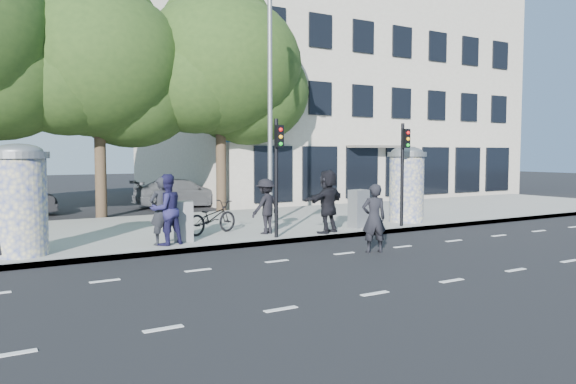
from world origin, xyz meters
TOP-DOWN VIEW (x-y plane):
  - ground at (0.00, 0.00)m, footprint 120.00×120.00m
  - sidewalk at (0.00, 7.50)m, footprint 40.00×8.00m
  - curb at (0.00, 3.55)m, footprint 40.00×0.10m
  - lane_dash_near at (0.00, -2.20)m, footprint 32.00×0.12m
  - lane_dash_far at (0.00, 1.40)m, footprint 32.00×0.12m
  - ad_column_left at (-7.20, 4.50)m, footprint 1.36×1.36m
  - ad_column_right at (5.20, 4.70)m, footprint 1.36×1.36m
  - traffic_pole_near at (-0.60, 3.79)m, footprint 0.22×0.31m
  - traffic_pole_far at (4.20, 3.79)m, footprint 0.22×0.31m
  - street_lamp at (0.80, 6.63)m, footprint 0.25×0.93m
  - tree_near_left at (-3.50, 12.70)m, footprint 6.80×6.80m
  - tree_center at (1.50, 12.30)m, footprint 7.00×7.00m
  - building at (12.00, 19.99)m, footprint 20.30×15.85m
  - ped_b at (-3.86, 4.26)m, footprint 0.72×0.53m
  - ped_c at (-3.76, 4.18)m, footprint 1.05×0.91m
  - ped_d at (-0.51, 4.64)m, footprint 1.21×0.93m
  - ped_f at (1.21, 3.85)m, footprint 1.89×1.23m
  - man_road at (0.76, 1.15)m, footprint 0.76×0.62m
  - bicycle at (-1.91, 5.43)m, footprint 1.25×1.99m
  - cabinet_left at (-3.16, 4.51)m, footprint 0.62×0.53m
  - cabinet_right at (2.76, 4.32)m, footprint 0.65×0.52m
  - car_right at (0.86, 15.33)m, footprint 2.07×4.70m

SIDE VIEW (x-z plane):
  - ground at x=0.00m, z-range 0.00..0.00m
  - lane_dash_near at x=0.00m, z-range 0.00..0.01m
  - lane_dash_far at x=0.00m, z-range 0.00..0.01m
  - sidewalk at x=0.00m, z-range 0.00..0.15m
  - curb at x=0.00m, z-range -0.01..0.15m
  - bicycle at x=-1.91m, z-range 0.15..1.14m
  - car_right at x=0.86m, z-range 0.00..1.34m
  - cabinet_left at x=-3.16m, z-range 0.15..1.25m
  - cabinet_right at x=2.76m, z-range 0.15..1.38m
  - man_road at x=0.76m, z-range 0.00..1.78m
  - ped_d at x=-0.51m, z-range 0.15..1.81m
  - ped_b at x=-3.86m, z-range 0.15..1.96m
  - ped_c at x=-3.76m, z-range 0.15..2.03m
  - ped_f at x=1.21m, z-range 0.15..2.07m
  - ad_column_left at x=-7.20m, z-range 0.21..2.86m
  - ad_column_right at x=5.20m, z-range 0.21..2.86m
  - traffic_pole_near at x=-0.60m, z-range 0.53..3.93m
  - traffic_pole_far at x=4.20m, z-range 0.53..3.93m
  - street_lamp at x=0.80m, z-range 0.79..8.79m
  - building at x=12.00m, z-range -0.01..11.99m
  - tree_near_left at x=-3.50m, z-range 1.58..10.55m
  - tree_center at x=1.50m, z-range 1.66..10.96m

